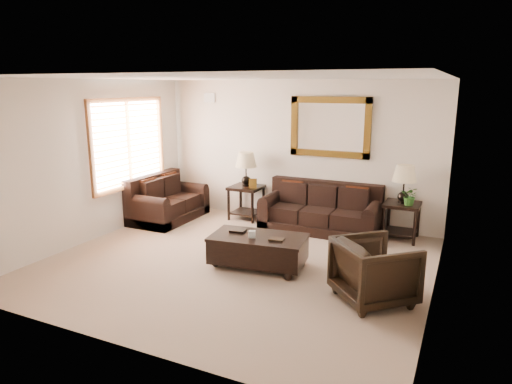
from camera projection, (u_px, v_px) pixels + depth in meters
The scene contains 11 objects.
room at pixel (236, 174), 6.54m from camera, with size 5.51×5.01×2.71m.
window at pixel (129, 143), 8.41m from camera, with size 0.07×1.96×1.66m.
mirror at pixel (330, 127), 8.33m from camera, with size 1.50×0.06×1.10m.
air_vent at pixel (210, 98), 9.29m from camera, with size 0.25×0.02×0.18m, color #999999.
sofa at pixel (321, 213), 8.34m from camera, with size 2.11×0.91×0.86m.
loveseat at pixel (166, 203), 9.01m from camera, with size 0.93×1.57×0.88m.
end_table_left at pixel (246, 176), 8.93m from camera, with size 0.60×0.60×1.33m.
end_table_right at pixel (403, 191), 7.71m from camera, with size 0.59×0.59×1.30m.
coffee_table at pixel (258, 248), 6.64m from camera, with size 1.46×0.90×0.58m.
armchair at pixel (375, 268), 5.54m from camera, with size 0.83×0.78×0.86m, color black.
potted_plant at pixel (410, 198), 7.58m from camera, with size 0.29×0.32×0.25m, color #27591E.
Camera 1 is at (3.01, -5.69, 2.59)m, focal length 32.00 mm.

